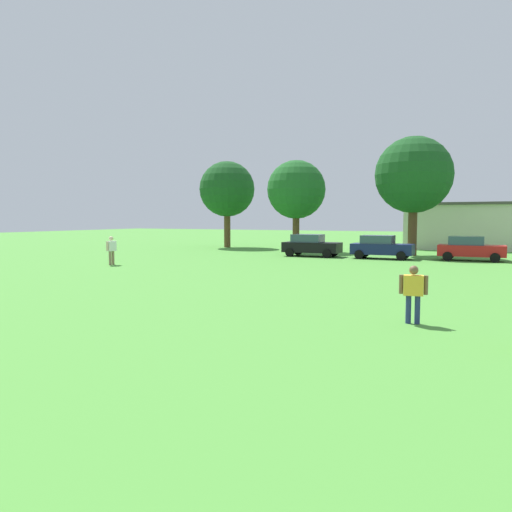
{
  "coord_description": "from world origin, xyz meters",
  "views": [
    {
      "loc": [
        7.52,
        1.53,
        2.95
      ],
      "look_at": [
        2.8,
        11.42,
        2.1
      ],
      "focal_mm": 34.85,
      "sensor_mm": 36.0,
      "label": 1
    }
  ],
  "objects": [
    {
      "name": "bystander_midfield",
      "position": [
        -13.92,
        25.5,
        1.06
      ],
      "size": [
        0.33,
        0.85,
        1.79
      ],
      "rotation": [
        0.0,
        0.0,
        4.7
      ],
      "color": "#8C7259",
      "rests_on": "ground"
    },
    {
      "name": "parked_car_red_2",
      "position": [
        6.18,
        38.44,
        0.86
      ],
      "size": [
        4.3,
        2.02,
        1.68
      ],
      "color": "red",
      "rests_on": "ground"
    },
    {
      "name": "parked_car_black_0",
      "position": [
        -4.94,
        37.35,
        0.86
      ],
      "size": [
        4.3,
        2.02,
        1.68
      ],
      "color": "black",
      "rests_on": "ground"
    },
    {
      "name": "adult_bystander",
      "position": [
        5.59,
        15.73,
        0.97
      ],
      "size": [
        0.77,
        0.37,
        1.63
      ],
      "rotation": [
        0.0,
        0.0,
        0.14
      ],
      "color": "navy",
      "rests_on": "ground"
    },
    {
      "name": "ground_plane",
      "position": [
        0.0,
        30.0,
        0.0
      ],
      "size": [
        160.0,
        160.0,
        0.0
      ],
      "primitive_type": "plane",
      "color": "#4C9338"
    },
    {
      "name": "tree_center",
      "position": [
        -8.09,
        42.4,
        5.36
      ],
      "size": [
        5.1,
        5.1,
        7.94
      ],
      "color": "brown",
      "rests_on": "ground"
    },
    {
      "name": "tree_far_right",
      "position": [
        1.87,
        41.68,
        6.21
      ],
      "size": [
        5.9,
        5.9,
        9.2
      ],
      "color": "brown",
      "rests_on": "ground"
    },
    {
      "name": "parked_car_navy_1",
      "position": [
        0.33,
        37.49,
        0.86
      ],
      "size": [
        4.3,
        2.02,
        1.68
      ],
      "color": "#141E4C",
      "rests_on": "ground"
    },
    {
      "name": "tree_far_left",
      "position": [
        -16.33,
        44.87,
        5.74
      ],
      "size": [
        5.45,
        5.45,
        8.5
      ],
      "color": "brown",
      "rests_on": "ground"
    },
    {
      "name": "house_left",
      "position": [
        5.08,
        53.09,
        2.17
      ],
      "size": [
        10.51,
        8.8,
        4.33
      ],
      "color": "beige",
      "rests_on": "ground"
    }
  ]
}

